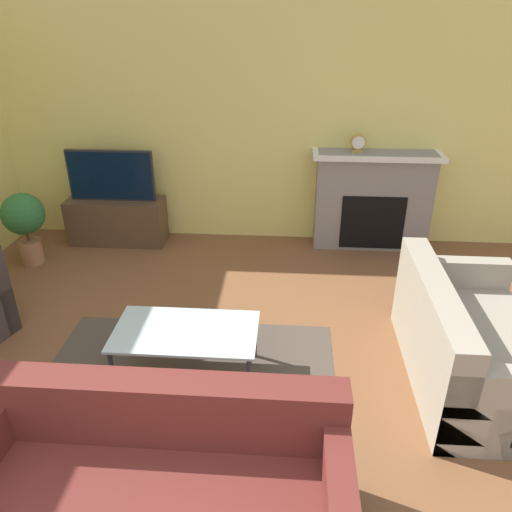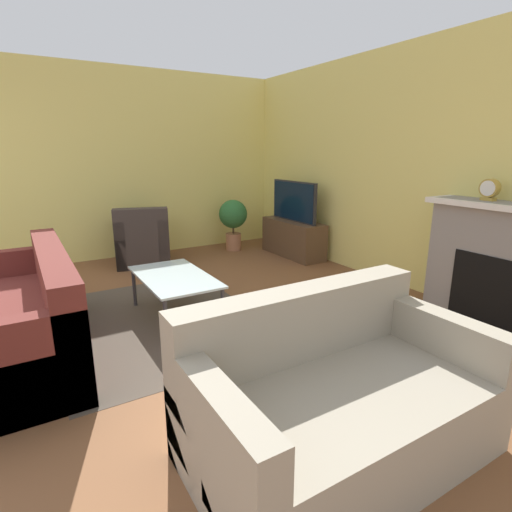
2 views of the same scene
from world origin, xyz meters
TOP-DOWN VIEW (x-y plane):
  - wall_back at (0.00, 5.11)m, footprint 8.36×0.06m
  - area_rug at (-0.09, 2.27)m, footprint 2.27×1.80m
  - fireplace at (1.60, 4.92)m, footprint 1.42×0.39m
  - tv_stand at (-1.40, 4.80)m, footprint 1.13×0.40m
  - tv at (-1.40, 4.80)m, footprint 0.99×0.06m
  - couch_sectional at (0.01, 1.14)m, footprint 1.97×0.92m
  - couch_loveseat at (2.02, 2.58)m, footprint 0.92×1.58m
  - coffee_table at (-0.09, 2.46)m, footprint 1.07×0.60m
  - potted_plant at (-2.18, 4.19)m, footprint 0.45×0.45m
  - mantel_clock at (1.37, 4.92)m, footprint 0.16×0.07m

SIDE VIEW (x-z plane):
  - area_rug at x=-0.09m, z-range 0.00..0.00m
  - tv_stand at x=-1.40m, z-range 0.00..0.54m
  - couch_sectional at x=0.01m, z-range -0.12..0.70m
  - couch_loveseat at x=2.02m, z-range -0.12..0.70m
  - coffee_table at x=-0.09m, z-range 0.17..0.59m
  - potted_plant at x=-2.18m, z-range 0.11..0.92m
  - fireplace at x=1.60m, z-range 0.03..1.15m
  - tv at x=-1.40m, z-range 0.54..1.12m
  - mantel_clock at x=1.37m, z-range 1.13..1.32m
  - wall_back at x=0.00m, z-range 0.00..2.70m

